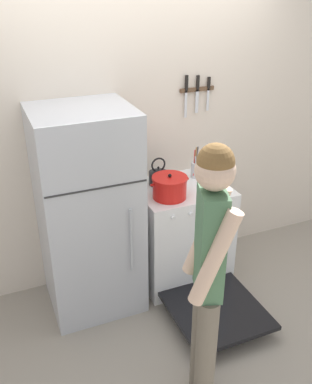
# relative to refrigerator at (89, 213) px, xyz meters

# --- Properties ---
(ground_plane) EXTENTS (14.00, 14.00, 0.00)m
(ground_plane) POSITION_rel_refrigerator_xyz_m (0.49, 0.33, -0.82)
(ground_plane) COLOR gray
(wall_back) EXTENTS (10.00, 0.06, 2.55)m
(wall_back) POSITION_rel_refrigerator_xyz_m (0.49, 0.36, 0.46)
(wall_back) COLOR beige
(wall_back) RESTS_ON ground_plane
(refrigerator) EXTENTS (0.71, 0.68, 1.63)m
(refrigerator) POSITION_rel_refrigerator_xyz_m (0.00, 0.00, 0.00)
(refrigerator) COLOR #B7BABF
(refrigerator) RESTS_ON ground_plane
(stove_range) EXTENTS (0.75, 1.33, 0.88)m
(stove_range) POSITION_rel_refrigerator_xyz_m (0.79, -0.02, -0.38)
(stove_range) COLOR white
(stove_range) RESTS_ON ground_plane
(dutch_oven_pot) EXTENTS (0.32, 0.28, 0.20)m
(dutch_oven_pot) POSITION_rel_refrigerator_xyz_m (0.63, -0.11, 0.15)
(dutch_oven_pot) COLOR red
(dutch_oven_pot) RESTS_ON stove_range
(tea_kettle) EXTENTS (0.20, 0.16, 0.24)m
(tea_kettle) POSITION_rel_refrigerator_xyz_m (0.64, 0.14, 0.14)
(tea_kettle) COLOR black
(tea_kettle) RESTS_ON stove_range
(utensil_jar) EXTENTS (0.07, 0.07, 0.28)m
(utensil_jar) POSITION_rel_refrigerator_xyz_m (0.98, 0.15, 0.15)
(utensil_jar) COLOR silver
(utensil_jar) RESTS_ON stove_range
(person) EXTENTS (0.35, 0.41, 1.72)m
(person) POSITION_rel_refrigerator_xyz_m (0.38, -1.17, 0.17)
(person) COLOR #6B6051
(person) RESTS_ON ground_plane
(wall_knife_strip) EXTENTS (0.31, 0.03, 0.35)m
(wall_knife_strip) POSITION_rel_refrigerator_xyz_m (1.05, 0.31, 0.78)
(wall_knife_strip) COLOR brown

